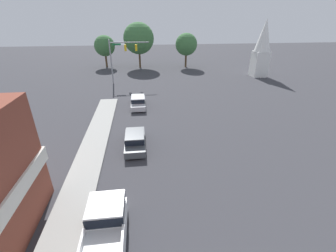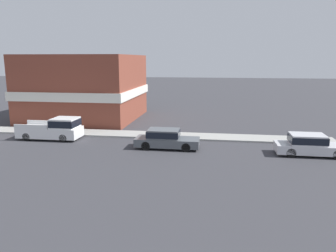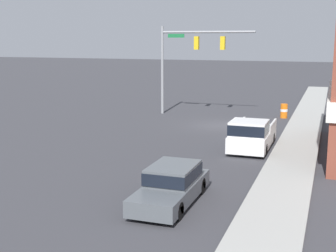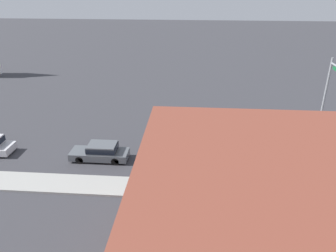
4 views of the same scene
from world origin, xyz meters
name	(u,v)px [view 1 (image 1 of 4)]	position (x,y,z in m)	size (l,w,h in m)	color
far_signal_assembly	(122,52)	(-3.93, 38.81, 5.36)	(6.71, 0.49, 7.47)	gray
car_lead	(135,140)	(-1.84, 16.47, 0.76)	(1.80, 4.82, 1.46)	black
car_second_ahead	(138,101)	(-1.52, 26.75, 0.78)	(1.85, 4.84, 1.50)	black
pickup_truck_parked	(105,230)	(-3.27, 6.81, 0.91)	(2.05, 5.20, 1.84)	black
church_steeple	(262,47)	(22.46, 41.07, 5.57)	(3.02, 3.02, 10.64)	white
backdrop_tree_left_far	(105,46)	(-8.86, 54.16, 4.79)	(4.67, 4.67, 7.15)	#4C3823
backdrop_tree_left_mid	(139,38)	(-0.98, 52.53, 6.44)	(6.82, 6.82, 9.86)	#4C3823
backdrop_tree_center	(186,44)	(9.78, 51.82, 5.12)	(4.96, 4.96, 7.62)	#4C3823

